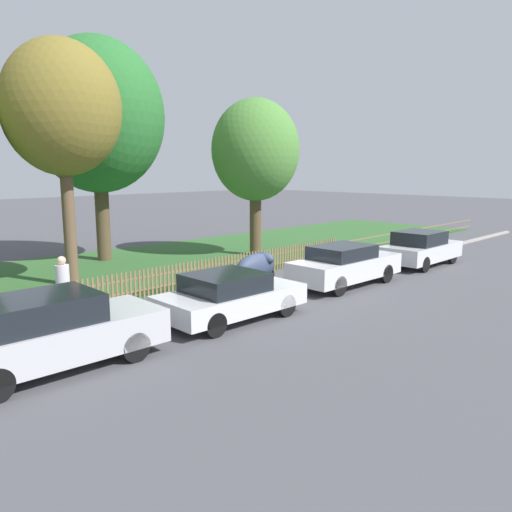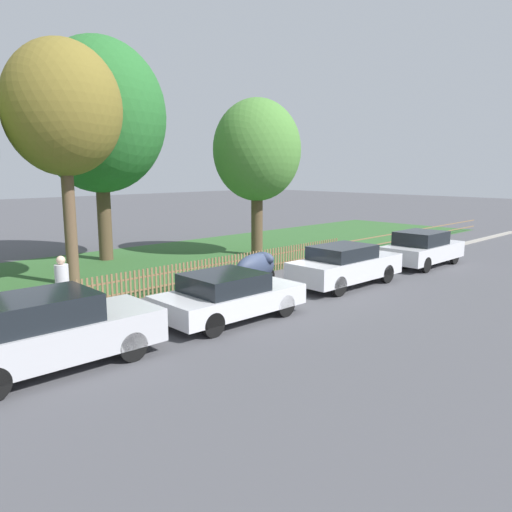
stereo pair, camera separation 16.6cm
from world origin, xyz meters
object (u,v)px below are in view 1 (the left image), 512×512
at_px(covered_motorcycle, 256,267).
at_px(pedestrian_near_fence, 63,285).
at_px(parked_car_navy_estate, 345,265).
at_px(tree_far_left, 255,151).
at_px(parked_car_red_compact, 421,248).
at_px(parked_car_silver_hatchback, 51,332).
at_px(tree_mid_park, 97,116).
at_px(parked_car_black_saloon, 230,295).
at_px(tree_behind_motorcycle, 62,109).

bearing_deg(covered_motorcycle, pedestrian_near_fence, 166.06).
distance_m(parked_car_navy_estate, covered_motorcycle, 3.06).
relative_size(tree_far_left, pedestrian_near_fence, 4.06).
bearing_deg(covered_motorcycle, parked_car_red_compact, -19.67).
bearing_deg(parked_car_navy_estate, tree_far_left, 72.60).
xyz_separation_m(parked_car_silver_hatchback, parked_car_red_compact, (15.39, 0.00, -0.05)).
relative_size(parked_car_silver_hatchback, covered_motorcycle, 2.20).
distance_m(covered_motorcycle, tree_mid_park, 10.07).
bearing_deg(covered_motorcycle, parked_car_black_saloon, -151.67).
relative_size(parked_car_black_saloon, tree_behind_motorcycle, 0.50).
bearing_deg(parked_car_silver_hatchback, parked_car_black_saloon, 1.02).
bearing_deg(parked_car_silver_hatchback, parked_car_red_compact, 1.23).
bearing_deg(tree_far_left, tree_behind_motorcycle, 179.26).
relative_size(covered_motorcycle, tree_behind_motorcycle, 0.25).
distance_m(parked_car_black_saloon, covered_motorcycle, 3.59).
xyz_separation_m(covered_motorcycle, tree_far_left, (4.64, 4.66, 4.03)).
bearing_deg(tree_mid_park, tree_behind_motorcycle, -130.89).
height_order(parked_car_navy_estate, tree_far_left, tree_far_left).
distance_m(parked_car_navy_estate, tree_behind_motorcycle, 10.65).
distance_m(parked_car_black_saloon, parked_car_red_compact, 10.65).
bearing_deg(tree_far_left, parked_car_navy_estate, -108.69).
bearing_deg(pedestrian_near_fence, parked_car_navy_estate, 139.92).
height_order(tree_mid_park, tree_far_left, tree_mid_park).
xyz_separation_m(parked_car_silver_hatchback, tree_far_left, (12.36, 6.63, 3.98)).
bearing_deg(tree_far_left, covered_motorcycle, -134.84).
height_order(parked_car_navy_estate, covered_motorcycle, parked_car_navy_estate).
bearing_deg(tree_behind_motorcycle, tree_mid_park, 49.11).
bearing_deg(parked_car_navy_estate, pedestrian_near_fence, 163.27).
distance_m(parked_car_navy_estate, tree_mid_park, 12.11).
height_order(parked_car_red_compact, tree_far_left, tree_far_left).
distance_m(parked_car_silver_hatchback, tree_mid_park, 13.52).
xyz_separation_m(covered_motorcycle, tree_behind_motorcycle, (-4.14, 4.78, 5.14)).
bearing_deg(tree_mid_park, parked_car_silver_hatchback, -123.01).
distance_m(parked_car_silver_hatchback, parked_car_black_saloon, 4.74).
xyz_separation_m(tree_behind_motorcycle, tree_far_left, (8.77, -0.11, -1.10)).
height_order(parked_car_silver_hatchback, parked_car_black_saloon, parked_car_silver_hatchback).
xyz_separation_m(parked_car_navy_estate, tree_behind_motorcycle, (-6.57, 6.64, 5.12)).
height_order(parked_car_red_compact, tree_mid_park, tree_mid_park).
height_order(covered_motorcycle, tree_behind_motorcycle, tree_behind_motorcycle).
bearing_deg(tree_mid_park, tree_far_left, -34.06).
height_order(covered_motorcycle, tree_mid_park, tree_mid_park).
height_order(parked_car_silver_hatchback, pedestrian_near_fence, pedestrian_near_fence).
relative_size(tree_mid_park, pedestrian_near_fence, 5.38).
xyz_separation_m(tree_mid_park, pedestrian_near_fence, (-5.20, -7.51, -5.13)).
relative_size(parked_car_silver_hatchback, tree_far_left, 0.62).
distance_m(parked_car_red_compact, tree_mid_park, 14.55).
relative_size(covered_motorcycle, tree_far_left, 0.28).
relative_size(parked_car_navy_estate, parked_car_red_compact, 1.10).
relative_size(tree_behind_motorcycle, tree_mid_park, 0.86).
bearing_deg(parked_car_silver_hatchback, parked_car_navy_estate, 1.85).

